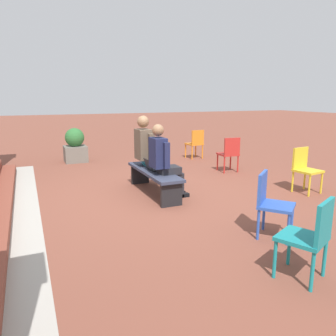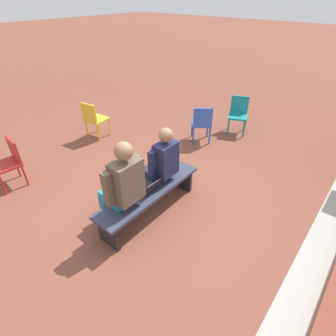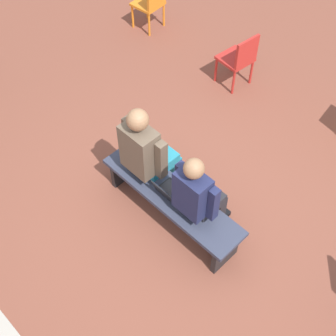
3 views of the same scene
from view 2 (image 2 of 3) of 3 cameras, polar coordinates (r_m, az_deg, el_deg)
name	(u,v)px [view 2 (image 2 of 3)]	position (r m, az deg, el deg)	size (l,w,h in m)	color
ground_plane	(154,209)	(4.18, -3.06, -8.91)	(60.00, 60.00, 0.00)	brown
concrete_strip	(296,302)	(3.55, 26.14, -24.71)	(7.19, 0.40, 0.01)	#A8A399
bench	(150,195)	(3.90, -4.01, -5.80)	(1.80, 0.44, 0.45)	#33384C
person_student	(161,164)	(3.91, -1.62, 0.95)	(0.53, 0.67, 1.32)	#232328
person_adult	(122,185)	(3.47, -10.01, -3.74)	(0.59, 0.75, 1.43)	teal
laptop	(149,188)	(3.79, -4.07, -4.27)	(0.32, 0.29, 0.21)	black
plastic_chair_near_bench_right	(202,122)	(5.79, 7.36, 9.88)	(0.59, 0.59, 0.84)	#2D56B7
plastic_chair_far_left	(94,118)	(6.18, -15.85, 10.45)	(0.48, 0.48, 0.84)	gold
plastic_chair_near_bench_left	(10,160)	(5.16, -31.21, 1.47)	(0.46, 0.46, 0.84)	red
plastic_chair_by_pillar	(238,113)	(6.44, 15.07, 11.58)	(0.56, 0.56, 0.84)	teal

